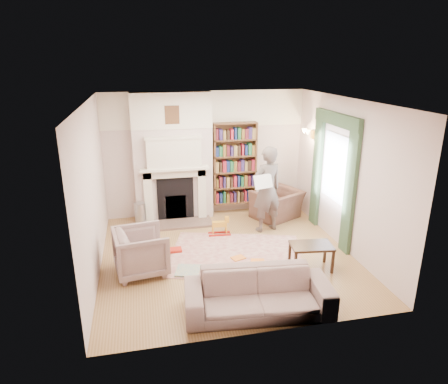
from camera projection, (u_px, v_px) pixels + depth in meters
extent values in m
plane|color=brown|center=(227.00, 255.00, 7.39)|extent=(4.50, 4.50, 0.00)
plane|color=white|center=(227.00, 101.00, 6.50)|extent=(4.50, 4.50, 0.00)
plane|color=beige|center=(206.00, 154.00, 9.03)|extent=(4.50, 0.00, 4.50)
plane|color=beige|center=(267.00, 236.00, 4.86)|extent=(4.50, 0.00, 4.50)
plane|color=beige|center=(92.00, 191.00, 6.50)|extent=(0.00, 4.50, 4.50)
plane|color=beige|center=(345.00, 175.00, 7.39)|extent=(0.00, 4.50, 4.50)
cube|color=beige|center=(173.00, 158.00, 8.72)|extent=(1.70, 0.35, 2.80)
cube|color=silver|center=(175.00, 169.00, 8.51)|extent=(1.47, 0.24, 0.05)
cube|color=black|center=(176.00, 199.00, 8.82)|extent=(0.80, 0.06, 0.96)
cube|color=silver|center=(174.00, 153.00, 8.42)|extent=(1.15, 0.18, 0.62)
cube|color=brown|center=(235.00, 164.00, 9.11)|extent=(1.00, 0.24, 1.85)
cube|color=silver|center=(335.00, 167.00, 7.74)|extent=(0.02, 0.90, 1.30)
cube|color=#314B30|center=(350.00, 191.00, 7.16)|extent=(0.07, 0.32, 2.40)
cube|color=#314B30|center=(317.00, 170.00, 8.46)|extent=(0.07, 0.32, 2.40)
cube|color=#314B30|center=(337.00, 119.00, 7.44)|extent=(0.09, 1.70, 0.24)
cube|color=beige|center=(236.00, 255.00, 7.38)|extent=(2.80, 2.42, 0.01)
imported|color=#4B2928|center=(277.00, 204.00, 9.01)|extent=(1.28, 1.23, 0.65)
imported|color=gray|center=(141.00, 252.00, 6.67)|extent=(0.97, 0.95, 0.78)
imported|color=gray|center=(258.00, 293.00, 5.64)|extent=(2.14, 1.01, 0.61)
imported|color=#574B46|center=(267.00, 190.00, 8.18)|extent=(0.75, 0.59, 1.81)
cube|color=white|center=(263.00, 182.00, 7.89)|extent=(0.42, 0.22, 0.27)
cylinder|color=#95979C|center=(140.00, 215.00, 8.53)|extent=(0.27, 0.27, 0.55)
cube|color=#EBC453|center=(188.00, 271.00, 6.79)|extent=(0.50, 0.50, 0.03)
cube|color=#B52214|center=(174.00, 250.00, 7.50)|extent=(0.28, 0.19, 0.05)
cube|color=red|center=(258.00, 261.00, 7.12)|extent=(0.27, 0.23, 0.02)
cube|color=red|center=(238.00, 258.00, 7.24)|extent=(0.29, 0.25, 0.02)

